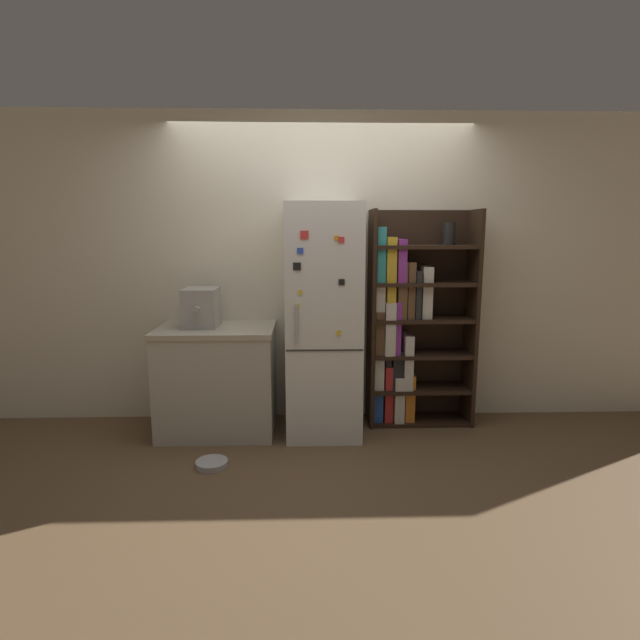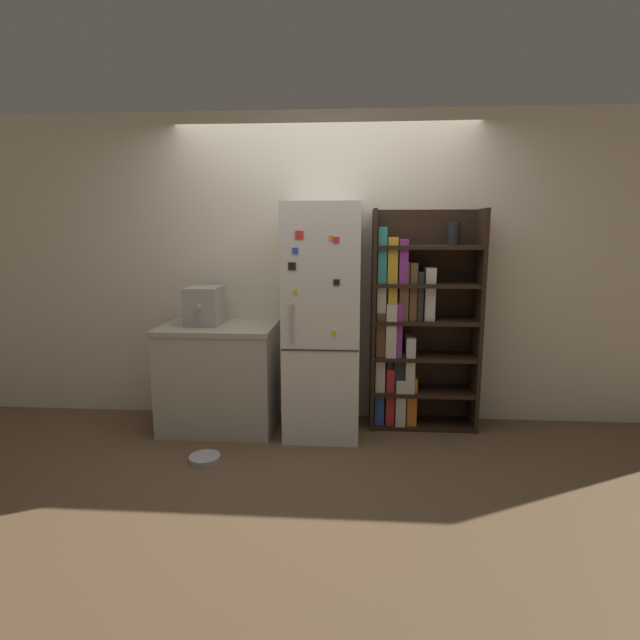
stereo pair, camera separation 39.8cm
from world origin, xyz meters
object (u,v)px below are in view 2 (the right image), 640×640
(bookshelf, at_px, (410,329))
(pet_bowl, at_px, (205,458))
(espresso_machine, at_px, (205,306))
(refrigerator, at_px, (323,321))

(bookshelf, xyz_separation_m, pet_bowl, (-1.52, -0.83, -0.81))
(espresso_machine, relative_size, pet_bowl, 1.67)
(refrigerator, height_order, pet_bowl, refrigerator)
(refrigerator, distance_m, pet_bowl, 1.36)
(bookshelf, bearing_deg, refrigerator, -165.32)
(espresso_machine, bearing_deg, bookshelf, 4.62)
(refrigerator, distance_m, espresso_machine, 0.98)
(refrigerator, bearing_deg, bookshelf, 14.68)
(refrigerator, height_order, bookshelf, refrigerator)
(refrigerator, relative_size, pet_bowl, 8.17)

